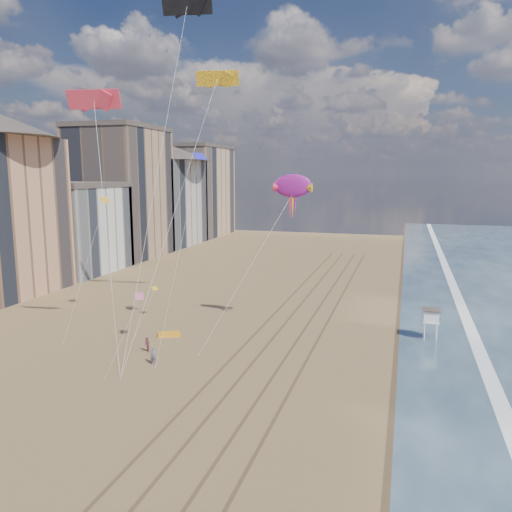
{
  "coord_description": "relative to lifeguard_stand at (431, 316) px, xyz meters",
  "views": [
    {
      "loc": [
        15.11,
        -26.35,
        18.54
      ],
      "look_at": [
        -0.69,
        26.0,
        9.5
      ],
      "focal_mm": 35.0,
      "sensor_mm": 36.0,
      "label": 1
    }
  ],
  "objects": [
    {
      "name": "show_kite",
      "position": [
        -15.5,
        -2.59,
        14.45
      ],
      "size": [
        6.03,
        5.32,
        20.59
      ],
      "color": "#92167E",
      "rests_on": "ground"
    },
    {
      "name": "foam",
      "position": [
        4.88,
        8.81,
        -2.72
      ],
      "size": [
        260.0,
        260.0,
        0.0
      ],
      "primitive_type": "plane",
      "color": "white",
      "rests_on": "ground"
    },
    {
      "name": "kite_flyer_b",
      "position": [
        -28.67,
        -12.86,
        -1.91
      ],
      "size": [
        1.0,
        0.96,
        1.62
      ],
      "primitive_type": "imported",
      "rotation": [
        0.0,
        0.0,
        -0.64
      ],
      "color": "#8E484E",
      "rests_on": "ground"
    },
    {
      "name": "small_kites",
      "position": [
        -30.47,
        -6.82,
        11.01
      ],
      "size": [
        15.98,
        10.18,
        16.88
      ],
      "color": "#2625C7",
      "rests_on": "ground"
    },
    {
      "name": "tracks",
      "position": [
        -15.77,
        -1.19,
        -2.72
      ],
      "size": [
        7.68,
        120.0,
        0.01
      ],
      "color": "brown",
      "rests_on": "ground"
    },
    {
      "name": "wet_sand",
      "position": [
        0.68,
        8.81,
        -2.72
      ],
      "size": [
        260.0,
        260.0,
        0.0
      ],
      "primitive_type": "plane",
      "color": "#42301E",
      "rests_on": "ground"
    },
    {
      "name": "buildings",
      "position": [
        -64.05,
        34.4,
        10.83
      ],
      "size": [
        34.72,
        131.35,
        29.0
      ],
      "color": "#C6B284",
      "rests_on": "ground"
    },
    {
      "name": "ground",
      "position": [
        -18.32,
        -31.19,
        -2.72
      ],
      "size": [
        260.0,
        260.0,
        0.0
      ],
      "primitive_type": "plane",
      "color": "brown",
      "rests_on": "ground"
    },
    {
      "name": "grounded_kite",
      "position": [
        -28.94,
        -7.27,
        -2.58
      ],
      "size": [
        2.96,
        2.58,
        0.28
      ],
      "primitive_type": "cube",
      "rotation": [
        0.0,
        0.0,
        0.49
      ],
      "color": "orange",
      "rests_on": "ground"
    },
    {
      "name": "lifeguard_stand",
      "position": [
        0.0,
        0.0,
        0.0
      ],
      "size": [
        1.96,
        1.96,
        3.53
      ],
      "color": "white",
      "rests_on": "ground"
    },
    {
      "name": "kite_flyer_a",
      "position": [
        -26.34,
        -15.77,
        -1.81
      ],
      "size": [
        0.71,
        0.5,
        1.83
      ],
      "primitive_type": "imported",
      "rotation": [
        0.0,
        0.0,
        0.1
      ],
      "color": "slate",
      "rests_on": "ground"
    },
    {
      "name": "parafoils",
      "position": [
        -28.78,
        -5.0,
        28.55
      ],
      "size": [
        11.85,
        17.9,
        13.48
      ],
      "color": "black",
      "rests_on": "ground"
    }
  ]
}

